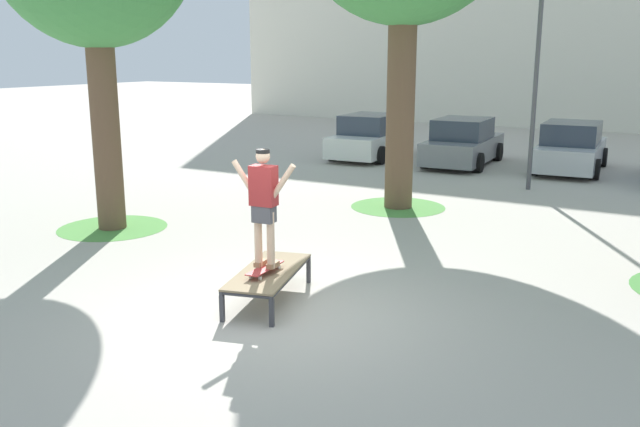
{
  "coord_description": "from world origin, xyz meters",
  "views": [
    {
      "loc": [
        4.89,
        -7.4,
        3.51
      ],
      "look_at": [
        -0.43,
        1.86,
        1.0
      ],
      "focal_mm": 38.15,
      "sensor_mm": 36.0,
      "label": 1
    }
  ],
  "objects_px": {
    "skate_box": "(268,273)",
    "car_silver": "(571,148)",
    "car_grey": "(463,143)",
    "light_post": "(539,41)",
    "skateboard": "(265,268)",
    "car_white": "(371,138)",
    "skater": "(264,200)"
  },
  "relations": [
    {
      "from": "skater",
      "to": "car_silver",
      "type": "distance_m",
      "value": 14.28
    },
    {
      "from": "car_white",
      "to": "skater",
      "type": "bearing_deg",
      "value": -70.28
    },
    {
      "from": "skateboard",
      "to": "car_grey",
      "type": "bearing_deg",
      "value": 96.73
    },
    {
      "from": "skate_box",
      "to": "skater",
      "type": "distance_m",
      "value": 1.13
    },
    {
      "from": "car_white",
      "to": "car_silver",
      "type": "relative_size",
      "value": 1.0
    },
    {
      "from": "skateboard",
      "to": "car_white",
      "type": "distance_m",
      "value": 14.43
    },
    {
      "from": "skate_box",
      "to": "light_post",
      "type": "distance_m",
      "value": 11.01
    },
    {
      "from": "skateboard",
      "to": "skate_box",
      "type": "bearing_deg",
      "value": 105.49
    },
    {
      "from": "car_white",
      "to": "car_silver",
      "type": "distance_m",
      "value": 6.54
    },
    {
      "from": "car_white",
      "to": "light_post",
      "type": "xyz_separation_m",
      "value": [
        6.12,
        -3.05,
        3.13
      ]
    },
    {
      "from": "car_silver",
      "to": "light_post",
      "type": "height_order",
      "value": "light_post"
    },
    {
      "from": "skateboard",
      "to": "light_post",
      "type": "relative_size",
      "value": 0.14
    },
    {
      "from": "skate_box",
      "to": "light_post",
      "type": "bearing_deg",
      "value": 82.94
    },
    {
      "from": "skateboard",
      "to": "skater",
      "type": "relative_size",
      "value": 0.48
    },
    {
      "from": "car_grey",
      "to": "skateboard",
      "type": "bearing_deg",
      "value": -83.27
    },
    {
      "from": "light_post",
      "to": "skateboard",
      "type": "bearing_deg",
      "value": -96.76
    },
    {
      "from": "light_post",
      "to": "car_white",
      "type": "bearing_deg",
      "value": 153.49
    },
    {
      "from": "car_silver",
      "to": "skate_box",
      "type": "bearing_deg",
      "value": -96.84
    },
    {
      "from": "skater",
      "to": "car_grey",
      "type": "relative_size",
      "value": 0.4
    },
    {
      "from": "car_grey",
      "to": "light_post",
      "type": "bearing_deg",
      "value": -47.81
    },
    {
      "from": "skate_box",
      "to": "light_post",
      "type": "xyz_separation_m",
      "value": [
        1.29,
        10.39,
        3.41
      ]
    },
    {
      "from": "skate_box",
      "to": "light_post",
      "type": "height_order",
      "value": "light_post"
    },
    {
      "from": "skateboard",
      "to": "skater",
      "type": "xyz_separation_m",
      "value": [
        -0.0,
        0.0,
        0.99
      ]
    },
    {
      "from": "car_grey",
      "to": "car_silver",
      "type": "distance_m",
      "value": 3.29
    },
    {
      "from": "skater",
      "to": "car_white",
      "type": "xyz_separation_m",
      "value": [
        -4.87,
        13.59,
        -0.84
      ]
    },
    {
      "from": "skateboard",
      "to": "car_white",
      "type": "height_order",
      "value": "car_white"
    },
    {
      "from": "skater",
      "to": "car_white",
      "type": "height_order",
      "value": "skater"
    },
    {
      "from": "car_grey",
      "to": "car_silver",
      "type": "xyz_separation_m",
      "value": [
        3.26,
        0.46,
        0.0
      ]
    },
    {
      "from": "skateboard",
      "to": "car_silver",
      "type": "height_order",
      "value": "car_silver"
    },
    {
      "from": "skate_box",
      "to": "car_silver",
      "type": "xyz_separation_m",
      "value": [
        1.68,
        14.02,
        0.28
      ]
    },
    {
      "from": "skate_box",
      "to": "skater",
      "type": "relative_size",
      "value": 1.2
    },
    {
      "from": "light_post",
      "to": "car_silver",
      "type": "bearing_deg",
      "value": 83.81
    }
  ]
}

